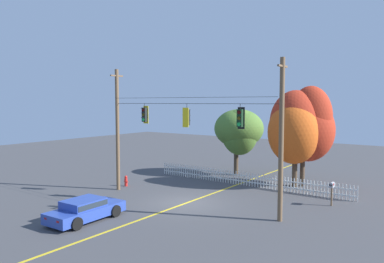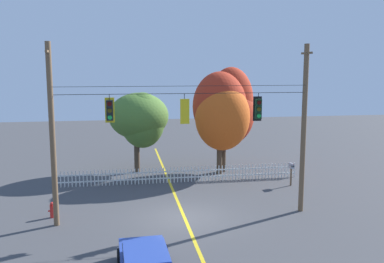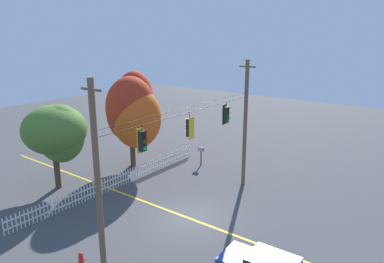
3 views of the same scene
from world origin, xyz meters
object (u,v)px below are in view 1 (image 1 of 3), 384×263
object	(u,v)px
traffic_signal_northbound_secondary	(145,115)
fire_hydrant	(126,181)
autumn_maple_near_fence	(239,130)
traffic_signal_northbound_primary	(240,118)
autumn_maple_mid	(295,128)
traffic_signal_westbound_side	(187,117)
parked_car	(85,209)
autumn_oak_far_east	(303,125)
roadside_mailbox	(332,187)

from	to	relation	value
traffic_signal_northbound_secondary	fire_hydrant	distance (m)	5.86
autumn_maple_near_fence	fire_hydrant	size ratio (longest dim) A/B	7.15
traffic_signal_northbound_primary	autumn_maple_mid	distance (m)	8.10
traffic_signal_northbound_secondary	autumn_maple_mid	size ratio (longest dim) A/B	0.19
traffic_signal_westbound_side	parked_car	size ratio (longest dim) A/B	0.34
traffic_signal_northbound_primary	autumn_maple_near_fence	bearing A→B (deg)	119.01
autumn_oak_far_east	fire_hydrant	bearing A→B (deg)	-144.41
traffic_signal_northbound_primary	autumn_maple_mid	xyz separation A→B (m)	(0.05, 8.05, -0.96)
traffic_signal_westbound_side	fire_hydrant	size ratio (longest dim) A/B	1.81
traffic_signal_northbound_secondary	autumn_oak_far_east	xyz separation A→B (m)	(7.58, 8.61, -0.80)
traffic_signal_northbound_primary	fire_hydrant	xyz separation A→B (m)	(-10.02, 1.08, -4.91)
traffic_signal_northbound_secondary	autumn_maple_near_fence	distance (m)	9.84
autumn_oak_far_east	parked_car	size ratio (longest dim) A/B	1.73
autumn_oak_far_east	parked_car	xyz separation A→B (m)	(-6.35, -14.50, -3.94)
autumn_maple_near_fence	fire_hydrant	distance (m)	10.30
traffic_signal_northbound_secondary	parked_car	xyz separation A→B (m)	(1.23, -5.89, -4.74)
fire_hydrant	traffic_signal_northbound_secondary	bearing A→B (deg)	-20.15
traffic_signal_westbound_side	autumn_oak_far_east	distance (m)	9.58
autumn_maple_near_fence	autumn_maple_mid	bearing A→B (deg)	-15.78
traffic_signal_northbound_secondary	autumn_oak_far_east	size ratio (longest dim) A/B	0.18
traffic_signal_northbound_primary	roadside_mailbox	bearing A→B (deg)	50.30
traffic_signal_northbound_secondary	autumn_maple_near_fence	world-z (taller)	traffic_signal_northbound_secondary
autumn_oak_far_east	fire_hydrant	xyz separation A→B (m)	(-10.52, -7.53, -4.16)
traffic_signal_westbound_side	parked_car	world-z (taller)	traffic_signal_westbound_side
autumn_maple_mid	parked_car	xyz separation A→B (m)	(-5.90, -13.94, -3.73)
traffic_signal_westbound_side	autumn_maple_mid	world-z (taller)	autumn_maple_mid
parked_car	fire_hydrant	bearing A→B (deg)	120.87
traffic_signal_northbound_primary	autumn_maple_near_fence	size ratio (longest dim) A/B	0.25
traffic_signal_northbound_secondary	traffic_signal_northbound_primary	xyz separation A→B (m)	(7.08, 0.00, -0.05)
traffic_signal_northbound_primary	autumn_oak_far_east	xyz separation A→B (m)	(0.50, 8.61, -0.75)
autumn_maple_mid	fire_hydrant	bearing A→B (deg)	-145.31
traffic_signal_westbound_side	parked_car	xyz separation A→B (m)	(-2.23, -5.87, -4.65)
autumn_maple_near_fence	traffic_signal_westbound_side	bearing A→B (deg)	-80.08
autumn_maple_near_fence	parked_car	world-z (taller)	autumn_maple_near_fence
traffic_signal_northbound_primary	autumn_maple_near_fence	world-z (taller)	traffic_signal_northbound_primary
traffic_signal_northbound_primary	autumn_oak_far_east	bearing A→B (deg)	86.71
autumn_maple_mid	traffic_signal_northbound_secondary	bearing A→B (deg)	-131.54
autumn_maple_near_fence	autumn_maple_mid	size ratio (longest dim) A/B	0.82
roadside_mailbox	autumn_maple_mid	bearing A→B (deg)	136.20
autumn_oak_far_east	roadside_mailbox	distance (m)	6.22
autumn_maple_mid	roadside_mailbox	distance (m)	6.02
traffic_signal_westbound_side	autumn_maple_mid	bearing A→B (deg)	65.53
traffic_signal_northbound_secondary	autumn_maple_mid	world-z (taller)	autumn_maple_mid
parked_car	roadside_mailbox	world-z (taller)	roadside_mailbox
autumn_oak_far_east	traffic_signal_northbound_secondary	bearing A→B (deg)	-131.37
traffic_signal_westbound_side	traffic_signal_northbound_primary	world-z (taller)	same
traffic_signal_northbound_primary	fire_hydrant	size ratio (longest dim) A/B	1.77
autumn_oak_far_east	fire_hydrant	world-z (taller)	autumn_oak_far_east
autumn_maple_mid	roadside_mailbox	size ratio (longest dim) A/B	4.79
traffic_signal_northbound_secondary	roadside_mailbox	distance (m)	12.45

